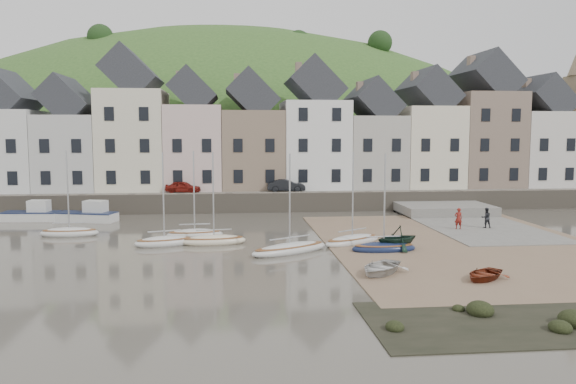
{
  "coord_description": "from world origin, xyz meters",
  "views": [
    {
      "loc": [
        -4.23,
        -35.92,
        7.43
      ],
      "look_at": [
        0.0,
        6.0,
        3.0
      ],
      "focal_mm": 35.89,
      "sensor_mm": 36.0,
      "label": 1
    }
  ],
  "objects": [
    {
      "name": "sailboat_0",
      "position": [
        -15.74,
        6.09,
        0.27
      ],
      "size": [
        4.13,
        1.57,
        6.32
      ],
      "color": "silver",
      "rests_on": "ground"
    },
    {
      "name": "car_left",
      "position": [
        -8.72,
        19.5,
        2.17
      ],
      "size": [
        3.56,
        2.12,
        1.14
      ],
      "primitive_type": "imported",
      "rotation": [
        0.0,
        0.0,
        1.32
      ],
      "color": "maroon",
      "rests_on": "quay_street"
    },
    {
      "name": "sailboat_4",
      "position": [
        -0.63,
        -1.28,
        0.26
      ],
      "size": [
        5.54,
        4.08,
        6.32
      ],
      "color": "silver",
      "rests_on": "ground"
    },
    {
      "name": "seawall",
      "position": [
        0.0,
        17.0,
        0.9
      ],
      "size": [
        70.0,
        1.2,
        1.8
      ],
      "primitive_type": "cube",
      "color": "slate",
      "rests_on": "ground"
    },
    {
      "name": "rowboat_red",
      "position": [
        8.34,
        -8.89,
        0.34
      ],
      "size": [
        3.3,
        3.2,
        0.56
      ],
      "primitive_type": "imported",
      "rotation": [
        0.0,
        0.0,
        -0.87
      ],
      "color": "maroon",
      "rests_on": "beach"
    },
    {
      "name": "person_red",
      "position": [
        12.85,
        5.43,
        0.92
      ],
      "size": [
        0.61,
        0.43,
        1.6
      ],
      "primitive_type": "imported",
      "rotation": [
        0.0,
        0.0,
        3.06
      ],
      "color": "maroon",
      "rests_on": "slipway"
    },
    {
      "name": "quay_land",
      "position": [
        0.0,
        32.0,
        0.75
      ],
      "size": [
        90.0,
        30.0,
        1.5
      ],
      "primitive_type": "cube",
      "color": "#315522",
      "rests_on": "ground"
    },
    {
      "name": "sailboat_2",
      "position": [
        -5.35,
        2.01,
        0.26
      ],
      "size": [
        4.4,
        1.96,
        6.32
      ],
      "color": "beige",
      "rests_on": "ground"
    },
    {
      "name": "shore_rocks",
      "position": [
        7.7,
        -15.1,
        0.1
      ],
      "size": [
        14.0,
        6.0,
        0.77
      ],
      "color": "black",
      "rests_on": "ground"
    },
    {
      "name": "rowboat_green",
      "position": [
        6.16,
        -1.22,
        0.82
      ],
      "size": [
        3.57,
        3.34,
        1.52
      ],
      "primitive_type": "imported",
      "rotation": [
        0.0,
        0.0,
        -1.21
      ],
      "color": "black",
      "rests_on": "beach"
    },
    {
      "name": "slipway",
      "position": [
        15.0,
        8.0,
        0.06
      ],
      "size": [
        8.0,
        18.0,
        0.12
      ],
      "primitive_type": "cube",
      "color": "slate",
      "rests_on": "ground"
    },
    {
      "name": "sailboat_5",
      "position": [
        5.23,
        -1.52,
        0.27
      ],
      "size": [
        4.11,
        1.63,
        6.32
      ],
      "color": "#152043",
      "rests_on": "ground"
    },
    {
      "name": "sailboat_1",
      "position": [
        -8.57,
        1.86,
        0.27
      ],
      "size": [
        4.18,
        2.54,
        6.32
      ],
      "color": "silver",
      "rests_on": "ground"
    },
    {
      "name": "motorboat_2",
      "position": [
        -20.76,
        13.75,
        0.58
      ],
      "size": [
        4.76,
        2.13,
        1.7
      ],
      "color": "silver",
      "rests_on": "ground"
    },
    {
      "name": "hillside",
      "position": [
        -5.0,
        60.0,
        -17.99
      ],
      "size": [
        134.4,
        84.0,
        84.0
      ],
      "color": "#315522",
      "rests_on": "ground"
    },
    {
      "name": "beach",
      "position": [
        11.0,
        0.0,
        0.03
      ],
      "size": [
        18.0,
        26.0,
        0.06
      ],
      "primitive_type": "cube",
      "color": "#79604A",
      "rests_on": "ground"
    },
    {
      "name": "townhouse_terrace",
      "position": [
        1.76,
        24.0,
        7.32
      ],
      "size": [
        61.05,
        8.0,
        13.93
      ],
      "color": "silver",
      "rests_on": "quay_land"
    },
    {
      "name": "sailboat_6",
      "position": [
        3.79,
        1.03,
        0.26
      ],
      "size": [
        4.73,
        3.74,
        6.32
      ],
      "color": "silver",
      "rests_on": "ground"
    },
    {
      "name": "car_right",
      "position": [
        1.19,
        19.5,
        2.21
      ],
      "size": [
        3.75,
        1.45,
        1.22
      ],
      "primitive_type": "imported",
      "rotation": [
        0.0,
        0.0,
        1.53
      ],
      "color": "black",
      "rests_on": "quay_street"
    },
    {
      "name": "rowboat_white",
      "position": [
        3.5,
        -7.18,
        0.4
      ],
      "size": [
        3.86,
        3.99,
        0.67
      ],
      "primitive_type": "imported",
      "rotation": [
        0.0,
        0.0,
        -0.69
      ],
      "color": "silver",
      "rests_on": "beach"
    },
    {
      "name": "motorboat_0",
      "position": [
        -16.02,
        12.95,
        0.58
      ],
      "size": [
        5.33,
        3.04,
        1.7
      ],
      "color": "silver",
      "rests_on": "ground"
    },
    {
      "name": "quay_street",
      "position": [
        0.0,
        20.5,
        1.55
      ],
      "size": [
        70.0,
        7.0,
        0.1
      ],
      "primitive_type": "cube",
      "color": "slate",
      "rests_on": "quay_land"
    },
    {
      "name": "person_dark",
      "position": [
        15.18,
        5.74,
        0.89
      ],
      "size": [
        0.8,
        0.65,
        1.54
      ],
      "primitive_type": "imported",
      "rotation": [
        0.0,
        0.0,
        3.04
      ],
      "color": "black",
      "rests_on": "slipway"
    },
    {
      "name": "sailboat_3",
      "position": [
        -6.76,
        4.52,
        0.27
      ],
      "size": [
        4.07,
        1.9,
        6.32
      ],
      "color": "silver",
      "rests_on": "ground"
    },
    {
      "name": "ground",
      "position": [
        0.0,
        0.0,
        0.0
      ],
      "size": [
        160.0,
        160.0,
        0.0
      ],
      "primitive_type": "plane",
      "color": "#464237",
      "rests_on": "ground"
    }
  ]
}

